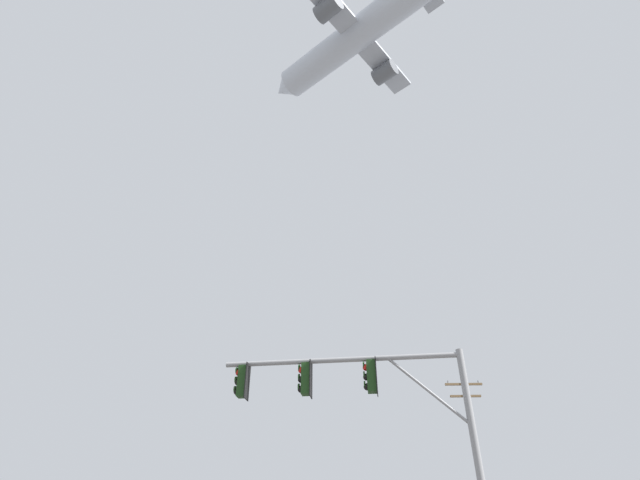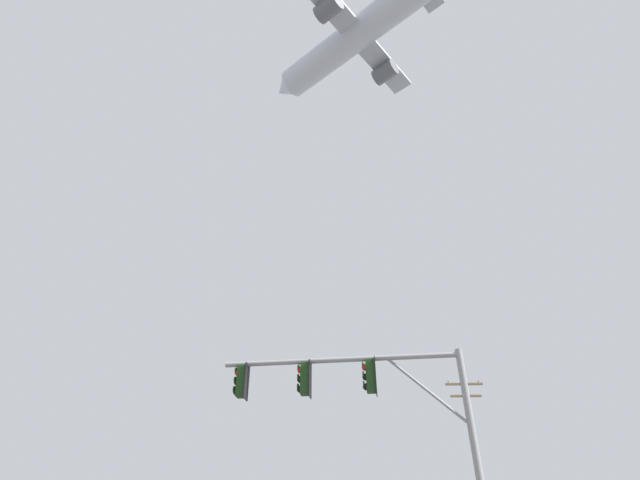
% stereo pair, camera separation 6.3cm
% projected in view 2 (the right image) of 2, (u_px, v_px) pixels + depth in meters
% --- Properties ---
extents(signal_pole_near, '(6.99, 0.95, 5.91)m').
position_uv_depth(signal_pole_near, '(364.00, 399.00, 13.03)').
color(signal_pole_near, gray).
rests_on(signal_pole_near, ground).
extents(utility_pole, '(2.20, 0.28, 9.74)m').
position_uv_depth(utility_pole, '(477.00, 458.00, 25.59)').
color(utility_pole, brown).
rests_on(utility_pole, ground).
extents(airplane, '(22.98, 19.56, 7.34)m').
position_uv_depth(airplane, '(354.00, 37.00, 58.67)').
color(airplane, '#B7BCC6').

